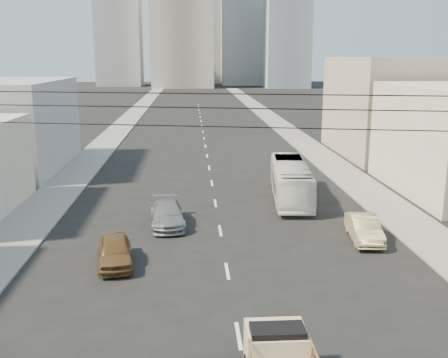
{
  "coord_description": "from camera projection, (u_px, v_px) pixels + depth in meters",
  "views": [
    {
      "loc": [
        -1.65,
        -9.45,
        10.07
      ],
      "look_at": [
        0.13,
        18.51,
        3.5
      ],
      "focal_mm": 42.0,
      "sensor_mm": 36.0,
      "label": 1
    }
  ],
  "objects": [
    {
      "name": "sidewalk_left",
      "position": [
        124.0,
        125.0,
        78.85
      ],
      "size": [
        3.5,
        180.0,
        0.12
      ],
      "primitive_type": "cube",
      "color": "slate",
      "rests_on": "ground"
    },
    {
      "name": "sidewalk_right",
      "position": [
        278.0,
        123.0,
        80.31
      ],
      "size": [
        3.5,
        180.0,
        0.12
      ],
      "primitive_type": "cube",
      "color": "slate",
      "rests_on": "ground"
    },
    {
      "name": "lane_dashes",
      "position": [
        205.0,
        142.0,
        63.08
      ],
      "size": [
        0.15,
        104.0,
        0.01
      ],
      "color": "silver",
      "rests_on": "ground"
    },
    {
      "name": "city_bus",
      "position": [
        291.0,
        180.0,
        37.55
      ],
      "size": [
        3.38,
        10.29,
        2.81
      ],
      "primitive_type": "imported",
      "rotation": [
        0.0,
        0.0,
        -0.1
      ],
      "color": "silver",
      "rests_on": "ground"
    },
    {
      "name": "sedan_brown",
      "position": [
        115.0,
        251.0,
        25.83
      ],
      "size": [
        2.28,
        4.33,
        1.4
      ],
      "primitive_type": "imported",
      "rotation": [
        0.0,
        0.0,
        0.16
      ],
      "color": "brown",
      "rests_on": "ground"
    },
    {
      "name": "sedan_tan",
      "position": [
        364.0,
        228.0,
        29.24
      ],
      "size": [
        1.91,
        4.37,
        1.4
      ],
      "primitive_type": "imported",
      "rotation": [
        0.0,
        0.0,
        -0.1
      ],
      "color": "#998C59",
      "rests_on": "ground"
    },
    {
      "name": "sedan_grey",
      "position": [
        167.0,
        214.0,
        31.84
      ],
      "size": [
        2.39,
        5.0,
        1.41
      ],
      "primitive_type": "imported",
      "rotation": [
        0.0,
        0.0,
        0.09
      ],
      "color": "slate",
      "rests_on": "ground"
    },
    {
      "name": "overhead_wires",
      "position": [
        269.0,
        110.0,
        10.99
      ],
      "size": [
        23.01,
        5.02,
        0.72
      ],
      "color": "black",
      "rests_on": "ground"
    },
    {
      "name": "bldg_right_far",
      "position": [
        399.0,
        106.0,
        54.43
      ],
      "size": [
        12.0,
        16.0,
        10.0
      ],
      "primitive_type": "cube",
      "color": "tan",
      "rests_on": "ground"
    },
    {
      "name": "midrise_ne",
      "position": [
        244.0,
        28.0,
        187.88
      ],
      "size": [
        16.0,
        16.0,
        40.0
      ],
      "primitive_type": "cube",
      "color": "#919499",
      "rests_on": "ground"
    },
    {
      "name": "midrise_nw",
      "position": [
        119.0,
        36.0,
        180.98
      ],
      "size": [
        15.0,
        15.0,
        34.0
      ],
      "primitive_type": "cube",
      "color": "#919499",
      "rests_on": "ground"
    },
    {
      "name": "midrise_back",
      "position": [
        209.0,
        25.0,
        201.26
      ],
      "size": [
        18.0,
        18.0,
        44.0
      ],
      "primitive_type": "cube",
      "color": "#99999C",
      "rests_on": "ground"
    },
    {
      "name": "midrise_east",
      "position": [
        287.0,
        44.0,
        170.57
      ],
      "size": [
        14.0,
        14.0,
        28.0
      ],
      "primitive_type": "cube",
      "color": "#919499",
      "rests_on": "ground"
    }
  ]
}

